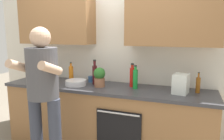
{
  "coord_description": "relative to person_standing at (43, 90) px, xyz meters",
  "views": [
    {
      "loc": [
        1.08,
        -2.63,
        1.62
      ],
      "look_at": [
        0.14,
        -0.1,
        1.15
      ],
      "focal_mm": 34.76,
      "sensor_mm": 36.0,
      "label": 1
    }
  ],
  "objects": [
    {
      "name": "person_standing",
      "position": [
        0.0,
        0.0,
        0.0
      ],
      "size": [
        0.49,
        0.45,
        1.68
      ],
      "color": "#383D4C",
      "rests_on": "ground"
    },
    {
      "name": "mixing_bowl",
      "position": [
        0.04,
        0.65,
        -0.06
      ],
      "size": [
        0.29,
        0.29,
        0.07
      ],
      "primitive_type": "cylinder",
      "color": "silver",
      "rests_on": "counter"
    },
    {
      "name": "cup_tea",
      "position": [
        0.15,
        0.9,
        -0.05
      ],
      "size": [
        0.07,
        0.07,
        0.09
      ],
      "primitive_type": "cylinder",
      "color": "#33598C",
      "rests_on": "counter"
    },
    {
      "name": "bottle_soda",
      "position": [
        0.85,
        0.75,
        0.04
      ],
      "size": [
        0.06,
        0.06,
        0.31
      ],
      "color": "#198C33",
      "rests_on": "counter"
    },
    {
      "name": "bottle_vinegar",
      "position": [
        -0.59,
        0.79,
        0.04
      ],
      "size": [
        0.05,
        0.05,
        0.3
      ],
      "color": "brown",
      "rests_on": "counter"
    },
    {
      "name": "back_wall_unit",
      "position": [
        0.44,
        0.99,
        0.5
      ],
      "size": [
        4.0,
        0.38,
        2.5
      ],
      "color": "silver",
      "rests_on": "ground"
    },
    {
      "name": "bottle_hotsauce",
      "position": [
        0.79,
        0.84,
        0.04
      ],
      "size": [
        0.07,
        0.07,
        0.31
      ],
      "color": "red",
      "rests_on": "counter"
    },
    {
      "name": "bottle_oil",
      "position": [
        -0.78,
        0.7,
        -0.01
      ],
      "size": [
        0.06,
        0.06,
        0.2
      ],
      "color": "olive",
      "rests_on": "counter"
    },
    {
      "name": "bottle_wine",
      "position": [
        0.26,
        0.8,
        0.05
      ],
      "size": [
        0.07,
        0.07,
        0.34
      ],
      "color": "#471419",
      "rests_on": "counter"
    },
    {
      "name": "grocery_bag_produce",
      "position": [
        1.41,
        0.72,
        0.02
      ],
      "size": [
        0.2,
        0.22,
        0.23
      ],
      "primitive_type": "cube",
      "rotation": [
        0.0,
        0.0,
        -0.19
      ],
      "color": "silver",
      "rests_on": "counter"
    },
    {
      "name": "counter",
      "position": [
        0.44,
        0.72,
        -0.54
      ],
      "size": [
        2.84,
        0.67,
        0.9
      ],
      "color": "olive",
      "rests_on": "ground"
    },
    {
      "name": "potted_herb",
      "position": [
        0.38,
        0.69,
        0.04
      ],
      "size": [
        0.16,
        0.16,
        0.26
      ],
      "color": "#9E6647",
      "rests_on": "counter"
    },
    {
      "name": "bottle_water",
      "position": [
        -0.75,
        0.92,
        0.01
      ],
      "size": [
        0.08,
        0.08,
        0.27
      ],
      "color": "silver",
      "rests_on": "counter"
    },
    {
      "name": "bottle_syrup",
      "position": [
        1.61,
        0.82,
        0.0
      ],
      "size": [
        0.05,
        0.05,
        0.25
      ],
      "color": "#8C4C14",
      "rests_on": "counter"
    },
    {
      "name": "bottle_juice",
      "position": [
        -0.14,
        0.83,
        0.02
      ],
      "size": [
        0.07,
        0.07,
        0.29
      ],
      "color": "orange",
      "rests_on": "counter"
    }
  ]
}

